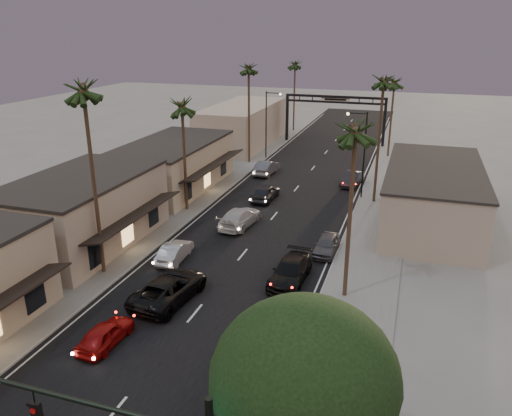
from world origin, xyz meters
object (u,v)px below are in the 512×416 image
Objects in this scene: streetlight_left at (268,119)px; oncoming_silver at (175,252)px; palm_rb at (384,77)px; oncoming_red at (105,334)px; palm_lc at (182,102)px; palm_ld at (249,65)px; streetlight_right at (362,148)px; curbside_black at (290,271)px; arch at (335,107)px; oncoming_pickup at (169,288)px; corner_tree at (306,385)px; palm_ra at (356,125)px; palm_lb at (82,85)px; palm_far at (295,62)px; palm_rc at (395,79)px.

streetlight_left is 2.08× the size of oncoming_silver.
palm_rb is 3.57× the size of oncoming_red.
streetlight_left is 22.65m from palm_lc.
palm_lc is at bearing -90.00° from palm_ld.
curbside_black is (-2.28, -20.13, -4.53)m from streetlight_right.
arch reaches higher than oncoming_red.
oncoming_pickup reaches higher than oncoming_silver.
palm_ld is (-15.52, 10.00, 7.09)m from streetlight_right.
curbside_black is at bearing -101.69° from palm_rb.
oncoming_pickup is (6.37, -16.00, -9.60)m from palm_lc.
corner_tree is 0.67× the size of palm_ra.
oncoming_pickup is at bearing -17.43° from palm_lb.
palm_lc is 3.07× the size of oncoming_red.
palm_lb is at bearing -90.00° from palm_lc.
arch is at bearing 100.59° from palm_ra.
palm_far is at bearing 89.59° from palm_lc.
palm_far is (0.30, 56.00, -1.94)m from palm_lb.
oncoming_red is 0.64× the size of oncoming_pickup.
palm_lb reaches higher than palm_rb.
palm_rb is 28.75m from oncoming_pickup.
oncoming_silver is (-1.21, 11.00, 0.03)m from oncoming_red.
palm_lb is 1.25× the size of palm_rc.
palm_lc is 0.92× the size of palm_ra.
oncoming_pickup is at bearing -92.56° from arch.
palm_ld is at bearing 147.40° from palm_rb.
oncoming_silver is at bearing -69.21° from palm_lc.
streetlight_right is 0.68× the size of palm_far.
palm_ra is 3.32× the size of oncoming_red.
curbside_black is (13.24, 2.87, -12.59)m from palm_lb.
oncoming_pickup is (-10.83, -44.00, -9.60)m from palm_rc.
curbside_black is (-4.83, 17.42, -5.18)m from corner_tree.
palm_rc is at bearing 84.95° from streetlight_right.
curbside_black is (9.26, -0.63, 0.08)m from oncoming_silver.
palm_rc is (17.20, 42.00, -2.92)m from palm_lb.
palm_lb reaches higher than corner_tree.
palm_rc is at bearing -34.89° from arch.
palm_ld is 20.42m from palm_rb.
streetlight_left is at bearing -86.05° from palm_far.
corner_tree is 24.36m from palm_lb.
streetlight_left reaches higher than oncoming_pickup.
palm_ra is at bearing -60.98° from palm_ld.
palm_lc is at bearing -121.56° from palm_rc.
curbside_black is (13.24, -30.13, -11.62)m from palm_ld.
palm_ra is at bearing 93.03° from corner_tree.
palm_ld is at bearing -80.57° from oncoming_red.
streetlight_left is at bearing 137.95° from palm_rb.
palm_lb is (-8.60, -48.00, 7.85)m from arch.
oncoming_pickup is at bearing -68.30° from palm_lc.
palm_rb reaches higher than palm_far.
palm_lb is 1.15× the size of palm_far.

